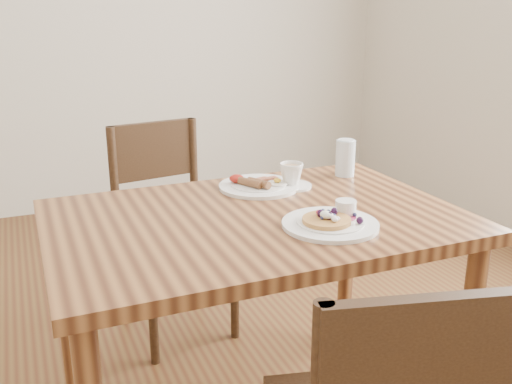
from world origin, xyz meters
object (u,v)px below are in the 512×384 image
Objects in this scene: water_glass at (345,158)px; pancake_plate at (331,221)px; breakfast_plate at (258,185)px; dining_table at (256,246)px; chair_far at (169,219)px; teacup_saucer at (291,177)px.

pancake_plate is at bearing -125.35° from water_glass.
breakfast_plate is (-0.05, 0.40, -0.00)m from pancake_plate.
dining_table is 1.36× the size of chair_far.
teacup_saucer is 1.07× the size of water_glass.
breakfast_plate is at bearing 102.09° from chair_far.
dining_table is at bearing 87.80° from chair_far.
breakfast_plate is 0.36m from water_glass.
water_glass is at bearing 3.40° from breakfast_plate.
chair_far is at bearing 104.83° from pancake_plate.
dining_table is 4.44× the size of breakfast_plate.
pancake_plate is at bearing -99.11° from teacup_saucer.
teacup_saucer reaches higher than dining_table.
pancake_plate is at bearing -46.22° from dining_table.
pancake_plate is (0.16, -0.17, 0.11)m from dining_table.
dining_table is at bearing -150.52° from water_glass.
chair_far reaches higher than pancake_plate.
water_glass is (0.46, 0.26, 0.16)m from dining_table.
water_glass is at bearing 29.48° from dining_table.
water_glass is (0.24, 0.05, 0.03)m from teacup_saucer.
chair_far is at bearing 119.39° from teacup_saucer.
water_glass is (0.35, 0.02, 0.05)m from breakfast_plate.
water_glass is (0.30, 0.43, 0.05)m from pancake_plate.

